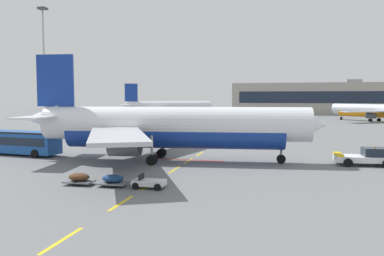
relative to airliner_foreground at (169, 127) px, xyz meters
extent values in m
plane|color=slate|center=(24.08, 19.42, -3.95)|extent=(400.00, 400.00, 0.00)
cube|color=yellow|center=(2.08, -25.58, -3.95)|extent=(0.24, 4.00, 0.01)
cube|color=yellow|center=(2.08, -18.15, -3.95)|extent=(0.24, 4.00, 0.01)
cube|color=yellow|center=(2.08, -12.25, -3.95)|extent=(0.24, 4.00, 0.01)
cube|color=yellow|center=(2.08, -4.95, -3.95)|extent=(0.24, 4.00, 0.01)
cube|color=yellow|center=(2.08, 0.67, -3.95)|extent=(0.24, 4.00, 0.01)
cube|color=yellow|center=(2.08, 6.73, -3.95)|extent=(0.24, 4.00, 0.01)
cube|color=yellow|center=(2.08, 13.07, -3.95)|extent=(0.24, 4.00, 0.01)
cube|color=yellow|center=(2.08, 20.39, -3.95)|extent=(0.24, 4.00, 0.01)
cube|color=yellow|center=(2.08, 26.26, -3.95)|extent=(0.24, 4.00, 0.01)
cube|color=yellow|center=(2.08, 33.72, -3.95)|extent=(0.24, 4.00, 0.01)
cube|color=yellow|center=(2.08, 40.31, -3.95)|extent=(0.24, 4.00, 0.01)
cube|color=yellow|center=(2.08, 46.49, -3.95)|extent=(0.24, 4.00, 0.01)
cube|color=yellow|center=(2.08, 53.06, -3.95)|extent=(0.24, 4.00, 0.01)
cube|color=yellow|center=(2.08, 59.57, -3.95)|extent=(0.24, 4.00, 0.01)
cube|color=yellow|center=(2.08, 65.50, -3.95)|extent=(0.24, 4.00, 0.01)
cube|color=#B21414|center=(2.08, 1.42, -3.95)|extent=(8.00, 0.40, 0.01)
cylinder|color=white|center=(0.58, 0.07, 0.35)|extent=(30.34, 7.22, 3.80)
cylinder|color=navy|center=(0.58, 0.07, -0.69)|extent=(24.74, 6.28, 3.50)
cone|color=white|center=(15.53, 1.79, 0.35)|extent=(3.90, 4.10, 3.72)
cone|color=white|center=(-15.07, -1.73, 0.83)|extent=(4.54, 3.69, 3.23)
cube|color=#192333|center=(14.49, 1.67, 1.02)|extent=(1.92, 3.01, 0.60)
cube|color=navy|center=(-13.33, -1.53, 5.25)|extent=(4.41, 0.86, 6.00)
cube|color=white|center=(-14.39, 1.56, 1.11)|extent=(3.91, 6.72, 0.24)
cube|color=white|center=(-13.66, -4.79, 1.11)|extent=(3.91, 6.72, 0.24)
cube|color=#B7BCC6|center=(-4.34, 8.06, -0.12)|extent=(8.43, 17.64, 0.36)
cube|color=#B7BCC6|center=(-2.40, -8.83, -0.12)|extent=(11.73, 17.39, 0.36)
cylinder|color=#4C4F54|center=(-4.15, 5.06, -1.57)|extent=(3.42, 2.45, 2.10)
cylinder|color=black|center=(-2.56, 5.24, -1.57)|extent=(0.32, 1.79, 1.79)
cylinder|color=#4C4F54|center=(-2.89, -5.87, -1.57)|extent=(3.42, 2.45, 2.10)
cylinder|color=black|center=(-1.30, -5.69, -1.57)|extent=(0.32, 1.79, 1.79)
cylinder|color=gray|center=(12.40, 1.43, -2.12)|extent=(0.28, 0.28, 2.67)
cylinder|color=black|center=(12.40, 1.43, -3.45)|extent=(1.02, 0.39, 0.99)
cylinder|color=gray|center=(-1.70, 2.42, -2.09)|extent=(0.28, 0.28, 2.61)
cylinder|color=black|center=(-1.74, 2.77, -3.40)|extent=(1.13, 0.47, 1.10)
cylinder|color=black|center=(-1.66, 2.07, -3.40)|extent=(1.13, 0.47, 1.10)
cylinder|color=gray|center=(-1.11, -2.74, -2.09)|extent=(0.28, 0.28, 2.61)
cylinder|color=black|center=(-1.15, -2.40, -3.40)|extent=(1.13, 0.47, 1.10)
cylinder|color=black|center=(-1.07, -3.09, -3.40)|extent=(1.13, 0.47, 1.10)
cube|color=silver|center=(21.05, 2.42, -3.25)|extent=(6.21, 3.29, 0.60)
cube|color=#192333|center=(22.12, 2.51, -2.50)|extent=(2.57, 2.32, 0.90)
cube|color=yellow|center=(18.42, 2.20, -2.83)|extent=(0.91, 2.57, 0.24)
sphere|color=orange|center=(22.12, 2.51, -1.95)|extent=(0.16, 0.16, 0.16)
cylinder|color=black|center=(19.25, 0.87, -3.50)|extent=(0.93, 0.47, 0.90)
cylinder|color=black|center=(19.02, 3.66, -3.50)|extent=(0.93, 0.47, 0.90)
cylinder|color=black|center=(22.84, 3.98, -3.50)|extent=(0.93, 0.47, 0.90)
cylinder|color=silver|center=(36.20, 85.85, -0.40)|extent=(20.29, 19.25, 3.14)
cylinder|color=orange|center=(36.20, 85.85, -1.26)|extent=(16.74, 15.91, 2.88)
cone|color=silver|center=(27.12, 94.32, -0.40)|extent=(4.21, 4.22, 3.07)
cube|color=#192333|center=(27.76, 93.73, 0.15)|extent=(2.57, 2.62, 0.50)
cube|color=#B7BCC6|center=(33.81, 78.48, -0.79)|extent=(14.26, 10.02, 0.30)
cylinder|color=#4C4F54|center=(35.59, 80.21, -1.99)|extent=(3.11, 3.07, 1.73)
cylinder|color=black|center=(34.62, 81.11, -1.99)|extent=(1.08, 1.14, 1.47)
cylinder|color=gray|center=(29.02, 92.55, -2.44)|extent=(0.23, 0.23, 2.20)
cylinder|color=black|center=(29.02, 92.55, -3.54)|extent=(0.75, 0.73, 0.82)
cylinder|color=gray|center=(35.94, 83.15, -2.42)|extent=(0.23, 0.23, 2.15)
cylinder|color=black|center=(35.74, 82.94, -3.50)|extent=(0.86, 0.83, 0.91)
cylinder|color=black|center=(36.14, 83.36, -3.50)|extent=(0.86, 0.83, 0.91)
cylinder|color=gray|center=(38.87, 86.29, -2.42)|extent=(0.23, 0.23, 2.15)
cylinder|color=black|center=(38.67, 86.08, -3.50)|extent=(0.86, 0.83, 0.91)
cylinder|color=black|center=(39.06, 86.50, -3.50)|extent=(0.86, 0.83, 0.91)
cylinder|color=silver|center=(-25.48, 84.55, 0.09)|extent=(24.77, 19.76, 3.57)
cylinder|color=navy|center=(-25.48, 84.55, -0.89)|extent=(20.39, 16.39, 3.28)
cone|color=silver|center=(-14.16, 93.00, 0.09)|extent=(4.72, 4.77, 3.50)
cone|color=silver|center=(-37.32, 75.71, 0.53)|extent=(4.97, 4.79, 3.03)
cube|color=#192333|center=(-14.95, 92.41, 0.71)|extent=(2.80, 3.04, 0.56)
cube|color=navy|center=(-36.01, 76.69, 4.69)|extent=(3.51, 2.74, 5.63)
cube|color=silver|center=(-38.33, 78.70, 0.80)|extent=(6.00, 6.61, 0.23)
cube|color=silver|center=(-34.74, 73.89, 0.80)|extent=(6.00, 6.61, 0.23)
cube|color=#B7BCC6|center=(-33.24, 88.71, -0.36)|extent=(9.09, 16.57, 0.34)
cube|color=#B7BCC6|center=(-23.69, 75.93, -0.36)|extent=(15.75, 12.65, 0.34)
cylinder|color=#4C4F54|center=(-31.67, 86.37, -1.72)|extent=(3.59, 3.38, 1.97)
cylinder|color=black|center=(-30.47, 87.27, -1.72)|extent=(1.09, 1.41, 1.68)
cylinder|color=#4C4F54|center=(-25.49, 78.10, -1.72)|extent=(3.59, 3.38, 1.97)
cylinder|color=black|center=(-24.29, 79.00, -1.72)|extent=(1.09, 1.41, 1.68)
cylinder|color=gray|center=(-16.53, 91.24, -2.23)|extent=(0.26, 0.26, 2.50)
cylinder|color=black|center=(-16.53, 91.24, -3.49)|extent=(0.90, 0.77, 0.93)
cylinder|color=gray|center=(-28.44, 85.38, -2.21)|extent=(0.26, 0.26, 2.45)
cylinder|color=black|center=(-28.64, 85.65, -3.43)|extent=(1.02, 0.88, 1.03)
cylinder|color=black|center=(-28.25, 85.12, -3.43)|extent=(1.02, 0.88, 1.03)
cylinder|color=gray|center=(-25.52, 81.47, -2.21)|extent=(0.26, 0.26, 2.45)
cylinder|color=black|center=(-25.72, 81.74, -3.43)|extent=(1.02, 0.88, 1.03)
cylinder|color=black|center=(-25.33, 81.21, -3.43)|extent=(1.02, 0.88, 1.03)
cube|color=#194C99|center=(-20.28, 0.37, -2.30)|extent=(12.23, 4.08, 2.70)
cube|color=#192333|center=(-20.28, 0.37, -2.10)|extent=(11.28, 4.01, 1.00)
cube|color=black|center=(-20.28, 0.37, -1.07)|extent=(12.25, 4.10, 0.20)
cylinder|color=black|center=(-16.07, 1.23, -3.45)|extent=(1.03, 0.43, 1.00)
cylinder|color=black|center=(-16.38, -1.45, -3.45)|extent=(1.03, 0.43, 1.00)
cylinder|color=black|center=(-23.70, 2.13, -3.45)|extent=(1.03, 0.43, 1.00)
cube|color=black|center=(-27.35, 21.91, -3.21)|extent=(7.23, 3.19, 0.60)
cube|color=#606638|center=(-25.06, 21.64, -2.36)|extent=(2.63, 2.56, 1.10)
cube|color=#192333|center=(-23.91, 21.51, -2.26)|extent=(0.28, 1.91, 0.64)
cube|color=#606638|center=(-28.32, 22.02, -1.86)|extent=(5.01, 2.93, 2.10)
cylinder|color=black|center=(-24.99, 22.84, -3.47)|extent=(0.99, 0.39, 0.96)
cylinder|color=black|center=(-25.26, 20.46, -3.47)|extent=(0.99, 0.39, 0.96)
cylinder|color=black|center=(-29.44, 23.36, -3.47)|extent=(0.99, 0.39, 0.96)
cylinder|color=black|center=(-29.71, 20.97, -3.47)|extent=(0.99, 0.39, 0.96)
cube|color=silver|center=(2.39, -13.37, -3.49)|extent=(2.64, 1.48, 0.44)
cube|color=black|center=(1.74, -13.39, -3.09)|extent=(0.16, 1.12, 0.56)
cylinder|color=black|center=(3.28, -12.64, -3.67)|extent=(0.57, 0.20, 0.56)
cylinder|color=black|center=(3.33, -14.04, -3.67)|extent=(0.57, 0.20, 0.56)
cylinder|color=black|center=(1.46, -12.69, -3.67)|extent=(0.57, 0.20, 0.56)
cylinder|color=black|center=(1.51, -14.09, -3.67)|extent=(0.57, 0.20, 0.56)
cube|color=slate|center=(-0.71, -13.47, -3.67)|extent=(2.45, 1.58, 0.12)
ellipsoid|color=navy|center=(-0.71, -13.47, -3.29)|extent=(1.86, 1.26, 0.64)
cylinder|color=black|center=(-0.73, -12.79, -3.73)|extent=(0.44, 0.15, 0.44)
cylinder|color=black|center=(-0.68, -14.14, -3.73)|extent=(0.44, 0.15, 0.44)
cube|color=slate|center=(-3.70, -13.56, -3.67)|extent=(2.45, 1.58, 0.12)
ellipsoid|color=#4C2D19|center=(-3.70, -13.56, -3.29)|extent=(1.86, 1.26, 0.64)
cylinder|color=black|center=(-3.73, -12.89, -3.73)|extent=(0.44, 0.15, 0.44)
cylinder|color=black|center=(-3.68, -14.24, -3.73)|extent=(0.44, 0.15, 0.44)
cylinder|color=slate|center=(-42.77, 40.46, -3.65)|extent=(0.70, 0.70, 0.60)
cylinder|color=#9EA0A5|center=(-42.77, 40.46, 9.74)|extent=(0.36, 0.36, 27.38)
cube|color=#3F3F44|center=(-42.77, 40.46, 23.68)|extent=(1.80, 1.80, 0.50)
cube|color=#9E998E|center=(27.23, 136.71, 2.49)|extent=(75.36, 26.91, 12.89)
cube|color=#192333|center=(27.23, 123.20, 3.14)|extent=(69.33, 0.12, 4.64)
cube|color=gray|center=(38.54, 136.71, 9.74)|extent=(6.00, 5.00, 1.60)
camera|label=1|loc=(13.35, -43.60, 3.39)|focal=37.82mm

